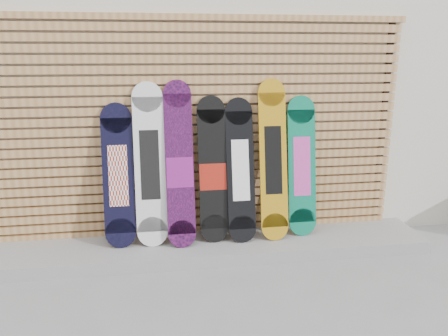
% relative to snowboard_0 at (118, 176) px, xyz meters
% --- Properties ---
extents(ground, '(80.00, 80.00, 0.00)m').
position_rel_snowboard_0_xyz_m(ground, '(0.90, -0.79, -0.80)').
color(ground, gray).
rests_on(ground, ground).
extents(building, '(12.00, 5.00, 3.60)m').
position_rel_snowboard_0_xyz_m(building, '(1.40, 2.71, 1.00)').
color(building, beige).
rests_on(building, ground).
extents(concrete_step, '(4.60, 0.70, 0.12)m').
position_rel_snowboard_0_xyz_m(concrete_step, '(0.75, -0.11, -0.74)').
color(concrete_step, gray).
rests_on(concrete_step, ground).
extents(slat_wall, '(4.26, 0.08, 2.29)m').
position_rel_snowboard_0_xyz_m(slat_wall, '(0.75, 0.18, 0.41)').
color(slat_wall, '#AB7847').
rests_on(slat_wall, ground).
extents(snowboard_0, '(0.29, 0.32, 1.37)m').
position_rel_snowboard_0_xyz_m(snowboard_0, '(0.00, 0.00, 0.00)').
color(snowboard_0, black).
rests_on(snowboard_0, concrete_step).
extents(snowboard_1, '(0.29, 0.33, 1.56)m').
position_rel_snowboard_0_xyz_m(snowboard_1, '(0.30, -0.01, 0.10)').
color(snowboard_1, silver).
rests_on(snowboard_1, concrete_step).
extents(snowboard_2, '(0.27, 0.39, 1.58)m').
position_rel_snowboard_0_xyz_m(snowboard_2, '(0.59, -0.04, 0.09)').
color(snowboard_2, black).
rests_on(snowboard_2, concrete_step).
extents(snowboard_3, '(0.28, 0.32, 1.43)m').
position_rel_snowboard_0_xyz_m(snowboard_3, '(0.91, -0.00, 0.02)').
color(snowboard_3, black).
rests_on(snowboard_3, concrete_step).
extents(snowboard_4, '(0.27, 0.37, 1.40)m').
position_rel_snowboard_0_xyz_m(snowboard_4, '(1.18, -0.03, 0.02)').
color(snowboard_4, black).
rests_on(snowboard_4, concrete_step).
extents(snowboard_5, '(0.27, 0.36, 1.58)m').
position_rel_snowboard_0_xyz_m(snowboard_5, '(1.51, -0.02, 0.10)').
color(snowboard_5, '#B78313').
rests_on(snowboard_5, concrete_step).
extents(snowboard_6, '(0.29, 0.29, 1.41)m').
position_rel_snowboard_0_xyz_m(snowboard_6, '(1.82, 0.01, 0.02)').
color(snowboard_6, '#0B7052').
rests_on(snowboard_6, concrete_step).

